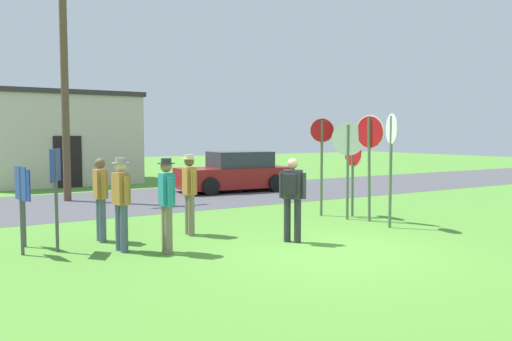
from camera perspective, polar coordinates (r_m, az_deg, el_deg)
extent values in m
plane|color=#518E33|center=(9.69, 8.16, -8.90)|extent=(80.00, 80.00, 0.00)
cube|color=#4C4C51|center=(17.50, -10.96, -3.11)|extent=(60.00, 6.40, 0.01)
cube|color=beige|center=(24.48, -21.42, 3.16)|extent=(6.45, 4.85, 3.80)
cube|color=#383333|center=(24.54, -21.54, 7.82)|extent=(6.65, 5.05, 0.20)
cube|color=black|center=(22.10, -20.27, 0.92)|extent=(1.10, 0.08, 2.10)
cylinder|color=brown|center=(17.71, -20.59, 9.37)|extent=(0.24, 0.24, 7.77)
cube|color=maroon|center=(19.49, -2.46, -0.76)|extent=(4.42, 2.12, 0.76)
cube|color=#2D333D|center=(19.55, -1.80, 1.25)|extent=(2.34, 1.69, 0.60)
cylinder|color=black|center=(18.16, -5.11, -1.79)|extent=(0.65, 0.27, 0.64)
cylinder|color=black|center=(19.84, -7.05, -1.31)|extent=(0.65, 0.27, 0.64)
cylinder|color=black|center=(19.31, 2.25, -1.43)|extent=(0.65, 0.27, 0.64)
cylinder|color=black|center=(20.89, -0.16, -1.01)|extent=(0.65, 0.27, 0.64)
cylinder|color=#51664C|center=(12.91, 12.52, 0.05)|extent=(0.16, 0.10, 2.57)
cylinder|color=white|center=(12.88, 12.58, 4.21)|extent=(0.19, 0.83, 0.84)
cylinder|color=red|center=(12.88, 12.56, 4.21)|extent=(0.18, 0.77, 0.77)
cylinder|color=#51664C|center=(12.18, 14.79, -0.19)|extent=(0.09, 0.09, 2.59)
cylinder|color=white|center=(12.15, 14.87, 4.53)|extent=(0.31, 0.64, 0.70)
cylinder|color=red|center=(12.15, 14.92, 4.53)|extent=(0.29, 0.59, 0.65)
cylinder|color=#51664C|center=(13.65, 7.33, 0.28)|extent=(0.10, 0.10, 2.55)
cylinder|color=white|center=(13.62, 7.37, 4.47)|extent=(0.58, 0.33, 0.66)
cylinder|color=red|center=(13.61, 7.37, 4.47)|extent=(0.54, 0.31, 0.61)
cylinder|color=#51664C|center=(13.15, 10.19, -0.21)|extent=(0.11, 0.11, 2.40)
cylinder|color=white|center=(13.11, 10.24, 3.49)|extent=(0.55, 0.67, 0.85)
cylinder|color=red|center=(13.12, 10.25, 3.49)|extent=(0.51, 0.62, 0.78)
cylinder|color=#51664C|center=(13.70, 10.72, -0.70)|extent=(0.09, 0.08, 2.09)
cylinder|color=white|center=(13.66, 10.76, 2.18)|extent=(0.14, 0.85, 0.86)
cylinder|color=red|center=(13.66, 10.72, 2.18)|extent=(0.13, 0.79, 0.79)
cylinder|color=#4C5670|center=(9.92, -15.04, -6.11)|extent=(0.14, 0.14, 0.88)
cylinder|color=#4C5670|center=(9.72, -14.51, -6.31)|extent=(0.14, 0.14, 0.88)
cube|color=#B27533|center=(9.72, -14.85, -1.97)|extent=(0.27, 0.39, 0.58)
cylinder|color=#B27533|center=(9.94, -15.42, -1.96)|extent=(0.09, 0.09, 0.52)
cylinder|color=#B27533|center=(9.50, -14.26, -2.21)|extent=(0.09, 0.09, 0.52)
sphere|color=beige|center=(9.68, -14.90, 0.47)|extent=(0.21, 0.21, 0.21)
cylinder|color=gray|center=(9.68, -14.91, 0.82)|extent=(0.32, 0.31, 0.02)
cylinder|color=gray|center=(9.68, -14.91, 1.11)|extent=(0.19, 0.19, 0.09)
cylinder|color=#7A6B56|center=(9.61, -10.08, -6.35)|extent=(0.14, 0.14, 0.88)
cylinder|color=#7A6B56|center=(9.41, -9.73, -6.58)|extent=(0.14, 0.14, 0.88)
cube|color=teal|center=(9.40, -9.96, -2.09)|extent=(0.26, 0.38, 0.58)
cylinder|color=teal|center=(9.64, -10.33, -2.07)|extent=(0.09, 0.09, 0.52)
cylinder|color=teal|center=(9.18, -9.56, -2.36)|extent=(0.09, 0.09, 0.52)
sphere|color=#9E7051|center=(9.37, -9.99, 0.43)|extent=(0.21, 0.21, 0.21)
cylinder|color=#333338|center=(9.37, -10.00, 0.79)|extent=(0.32, 0.31, 0.02)
cylinder|color=#333338|center=(9.36, -10.00, 1.09)|extent=(0.19, 0.19, 0.09)
cylinder|color=#2D2D33|center=(10.35, 3.51, -5.55)|extent=(0.14, 0.14, 0.88)
cylinder|color=#2D2D33|center=(10.28, 4.66, -5.62)|extent=(0.14, 0.14, 0.88)
cube|color=#333338|center=(10.22, 4.11, -1.55)|extent=(0.39, 0.42, 0.58)
cylinder|color=#333338|center=(10.31, 2.85, -1.61)|extent=(0.09, 0.09, 0.52)
cylinder|color=#333338|center=(10.15, 5.38, -1.71)|extent=(0.09, 0.09, 0.52)
sphere|color=tan|center=(10.19, 4.12, 0.77)|extent=(0.21, 0.21, 0.21)
cube|color=#232328|center=(10.06, 3.78, -1.52)|extent=(0.26, 0.29, 0.40)
cylinder|color=#7A6B56|center=(11.22, -7.58, -4.83)|extent=(0.14, 0.14, 0.88)
cylinder|color=#7A6B56|center=(11.01, -7.24, -5.00)|extent=(0.14, 0.14, 0.88)
cube|color=#B27533|center=(11.02, -7.45, -1.16)|extent=(0.26, 0.38, 0.58)
cylinder|color=#B27533|center=(11.25, -7.82, -1.16)|extent=(0.09, 0.09, 0.52)
cylinder|color=#B27533|center=(10.80, -7.06, -1.38)|extent=(0.09, 0.09, 0.52)
sphere|color=brown|center=(11.00, -7.47, 0.99)|extent=(0.21, 0.21, 0.21)
cylinder|color=beige|center=(10.99, -7.47, 1.29)|extent=(0.31, 0.32, 0.02)
cylinder|color=beige|center=(10.99, -7.47, 1.55)|extent=(0.19, 0.19, 0.09)
cylinder|color=#4C5670|center=(10.93, -17.04, -5.21)|extent=(0.14, 0.14, 0.88)
cylinder|color=#4C5670|center=(10.72, -16.76, -5.39)|extent=(0.14, 0.14, 0.88)
cube|color=#B27533|center=(10.73, -16.98, -1.45)|extent=(0.22, 0.36, 0.58)
cylinder|color=#B27533|center=(10.96, -17.28, -1.45)|extent=(0.09, 0.09, 0.52)
cylinder|color=#B27533|center=(10.50, -16.66, -1.67)|extent=(0.09, 0.09, 0.52)
sphere|color=brown|center=(10.70, -17.03, 0.76)|extent=(0.21, 0.21, 0.21)
cylinder|color=#4C4C51|center=(10.06, -24.71, -4.13)|extent=(0.06, 0.06, 1.60)
cube|color=#1E389E|center=(10.01, -24.80, -1.31)|extent=(0.13, 0.60, 0.60)
cylinder|color=#4C4C51|center=(10.77, -24.49, -3.86)|extent=(0.06, 0.06, 1.50)
cube|color=#1E389E|center=(10.72, -24.57, -1.46)|extent=(0.19, 0.58, 0.60)
cylinder|color=#4C4C51|center=(10.05, -21.40, -3.16)|extent=(0.06, 0.06, 1.91)
cube|color=#1E389E|center=(9.99, -21.50, 0.55)|extent=(0.28, 0.55, 0.60)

